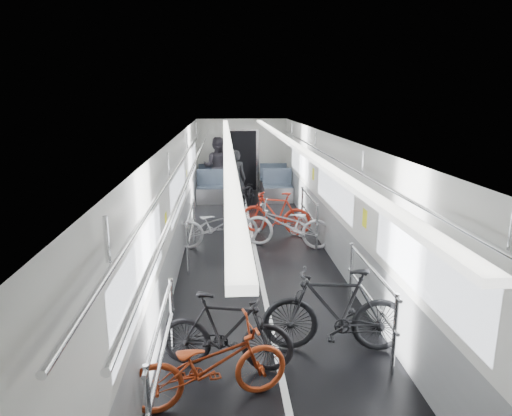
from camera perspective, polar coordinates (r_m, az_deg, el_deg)
The scene contains 10 objects.
car_shell at distance 10.43m, azimuth -0.59°, elevation 2.75°, with size 3.02×14.01×2.41m.
bike_left_near at distance 4.98m, azimuth -5.83°, elevation -18.89°, with size 0.58×1.66×0.87m, color maroon.
bike_left_mid at distance 5.48m, azimuth -3.77°, elevation -15.16°, with size 0.45×1.58×0.95m, color black.
bike_left_far at distance 9.69m, azimuth -4.91°, elevation -2.16°, with size 0.62×1.79×0.94m, color #9A9A9F.
bike_right_near at distance 5.87m, azimuth 9.89°, elevation -12.47°, with size 0.51×1.81×1.09m, color black.
bike_right_mid at distance 9.64m, azimuth 3.93°, elevation -2.08°, with size 0.66×1.88×0.99m, color #B9B8BE.
bike_right_far at distance 10.55m, azimuth 2.48°, elevation -0.63°, with size 0.47×1.66×1.00m, color red.
bike_aisle at distance 13.04m, azimuth -1.13°, elevation 1.72°, with size 0.53×1.52×0.80m, color black.
person_standing at distance 13.04m, azimuth -2.59°, elevation 3.65°, with size 0.61×0.40×1.66m, color black.
person_seated at distance 14.64m, azimuth -4.87°, elevation 5.17°, with size 0.92×0.71×1.89m, color #312E36.
Camera 1 is at (-0.62, -8.44, 3.12)m, focal length 32.00 mm.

